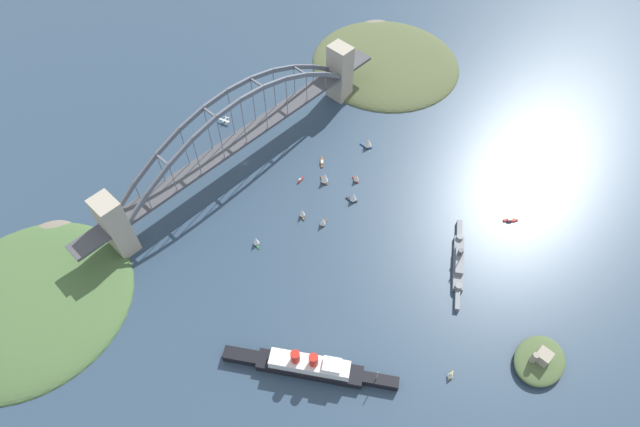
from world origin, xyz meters
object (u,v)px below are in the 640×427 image
(fort_island_mid_harbor, at_px, (540,360))
(small_boat_5, at_px, (256,241))
(seaplane_taxiing_near_bridge, at_px, (225,121))
(small_boat_9, at_px, (323,221))
(small_boat_1, at_px, (302,213))
(naval_cruiser, at_px, (459,261))
(small_boat_0, at_px, (325,178))
(small_boat_7, at_px, (300,180))
(small_boat_8, at_px, (451,375))
(small_boat_10, at_px, (353,197))
(small_boat_6, at_px, (322,162))
(ocean_liner, at_px, (309,366))
(small_boat_3, at_px, (510,220))
(small_boat_2, at_px, (356,178))
(small_boat_4, at_px, (368,142))
(harbor_arch_bridge, at_px, (241,137))

(fort_island_mid_harbor, relative_size, small_boat_5, 4.12)
(seaplane_taxiing_near_bridge, distance_m, small_boat_9, 131.32)
(small_boat_1, bearing_deg, naval_cruiser, 112.96)
(small_boat_0, height_order, small_boat_1, small_boat_0)
(fort_island_mid_harbor, height_order, small_boat_5, fort_island_mid_harbor)
(fort_island_mid_harbor, xyz_separation_m, small_boat_9, (14.68, -160.66, 0.30))
(small_boat_0, xyz_separation_m, small_boat_7, (12.04, -13.82, -4.01))
(small_boat_8, xyz_separation_m, small_boat_9, (-27.85, -128.09, 1.04))
(small_boat_7, bearing_deg, fort_island_mid_harbor, 89.18)
(fort_island_mid_harbor, bearing_deg, small_boat_10, -95.81)
(naval_cruiser, height_order, small_boat_8, naval_cruiser)
(naval_cruiser, bearing_deg, small_boat_6, -91.44)
(naval_cruiser, bearing_deg, small_boat_7, -80.44)
(small_boat_1, bearing_deg, small_boat_0, -162.79)
(ocean_liner, distance_m, small_boat_10, 130.16)
(naval_cruiser, bearing_deg, small_boat_1, -67.04)
(small_boat_0, xyz_separation_m, small_boat_3, (-64.47, 119.83, -4.14))
(small_boat_2, bearing_deg, ocean_liner, 30.73)
(naval_cruiser, distance_m, small_boat_4, 121.23)
(small_boat_3, distance_m, small_boat_10, 112.22)
(small_boat_5, distance_m, small_boat_6, 87.67)
(small_boat_3, height_order, small_boat_8, small_boat_8)
(seaplane_taxiing_near_bridge, bearing_deg, small_boat_0, 95.44)
(small_boat_4, xyz_separation_m, small_boat_8, (107.54, 154.97, -1.63))
(small_boat_6, distance_m, small_boat_10, 43.46)
(seaplane_taxiing_near_bridge, relative_size, small_boat_6, 1.10)
(small_boat_1, distance_m, small_boat_5, 39.06)
(small_boat_2, height_order, small_boat_6, small_boat_2)
(fort_island_mid_harbor, relative_size, small_boat_6, 3.76)
(small_boat_2, relative_size, small_boat_3, 0.96)
(small_boat_2, distance_m, small_boat_8, 156.76)
(small_boat_0, distance_m, small_boat_4, 50.10)
(small_boat_5, bearing_deg, small_boat_4, -177.57)
(naval_cruiser, distance_m, small_boat_0, 113.99)
(ocean_liner, relative_size, small_boat_6, 9.84)
(small_boat_4, bearing_deg, fort_island_mid_harbor, 70.88)
(fort_island_mid_harbor, height_order, small_boat_7, fort_island_mid_harbor)
(small_boat_8, bearing_deg, small_boat_2, -118.38)
(small_boat_8, bearing_deg, small_boat_9, -102.27)
(small_boat_3, height_order, small_boat_10, small_boat_10)
(small_boat_9, bearing_deg, small_boat_7, -113.64)
(naval_cruiser, xyz_separation_m, small_boat_4, (-40.67, -114.18, 1.94))
(small_boat_0, xyz_separation_m, small_boat_1, (34.20, 10.60, -0.95))
(harbor_arch_bridge, height_order, naval_cruiser, harbor_arch_bridge)
(ocean_liner, bearing_deg, seaplane_taxiing_near_bridge, -117.30)
(ocean_liner, distance_m, seaplane_taxiing_near_bridge, 220.80)
(fort_island_mid_harbor, bearing_deg, small_boat_6, -97.78)
(small_boat_6, xyz_separation_m, small_boat_8, (70.10, 169.07, 2.27))
(small_boat_4, relative_size, small_boat_9, 1.18)
(harbor_arch_bridge, relative_size, small_boat_6, 30.35)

